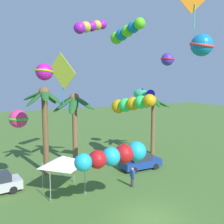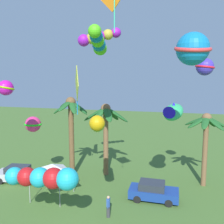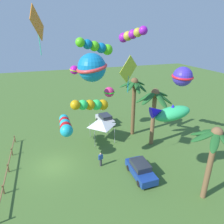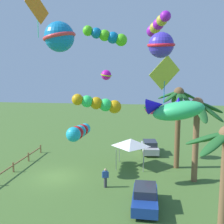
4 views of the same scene
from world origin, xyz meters
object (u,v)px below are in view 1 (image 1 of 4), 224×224
Objects in this scene: palm_tree_1 at (153,110)px; spectator_0 at (132,177)px; kite_ball_10 at (44,72)px; kite_tube_1 at (126,32)px; parked_car_1 at (140,161)px; kite_ball_0 at (18,119)px; palm_tree_2 at (45,110)px; kite_ball_3 at (202,45)px; kite_diamond_5 at (63,72)px; palm_tree_0 at (75,110)px; kite_tube_4 at (114,156)px; kite_tube_9 at (90,26)px; kite_ball_7 at (168,59)px; festival_tent at (63,161)px; kite_fish_8 at (143,95)px; kite_tube_2 at (131,104)px.

palm_tree_1 reaches higher than spectator_0.
kite_tube_1 is at bearing 10.02° from kite_ball_10.
parked_car_1 is 11.97m from kite_ball_0.
palm_tree_1 is at bearing 4.52° from palm_tree_2.
kite_ball_0 is 0.93× the size of kite_ball_3.
spectator_0 is 0.36× the size of kite_diamond_5.
palm_tree_0 is 1.66× the size of kite_diamond_5.
kite_tube_1 is (7.40, -3.60, 6.49)m from kite_ball_0.
kite_tube_4 is (-6.04, -6.32, 3.10)m from parked_car_1.
kite_tube_4 is at bearing -100.03° from kite_tube_9.
kite_tube_4 is 1.46× the size of kite_tube_9.
kite_ball_10 is at bearing 176.72° from kite_ball_3.
palm_tree_1 is 12.45m from kite_tube_9.
kite_ball_3 is at bearing -102.19° from palm_tree_1.
kite_ball_0 is 15.25m from kite_ball_7.
festival_tent is at bearing 57.33° from kite_ball_10.
palm_tree_2 is 2.79× the size of festival_tent.
kite_diamond_5 reaches higher than kite_fish_8.
palm_tree_1 is 2.00× the size of kite_tube_9.
kite_tube_4 is at bearing -66.62° from festival_tent.
kite_fish_8 is at bearing 9.13° from kite_tube_9.
kite_diamond_5 is at bearing -48.18° from palm_tree_2.
parked_car_1 is 12.34m from kite_tube_1.
kite_ball_10 is (-7.01, -1.09, 8.30)m from spectator_0.
kite_ball_0 is 9.64m from kite_tube_9.
palm_tree_0 is at bearing 159.24° from kite_fish_8.
spectator_0 is (2.31, -7.39, -4.73)m from palm_tree_0.
kite_tube_2 is at bearing -73.04° from kite_tube_9.
kite_ball_7 is (14.42, 0.32, 4.96)m from kite_ball_0.
kite_ball_7 reaches higher than kite_diamond_5.
palm_tree_0 reaches higher than festival_tent.
kite_tube_1 reaches higher than palm_tree_2.
palm_tree_2 is 3.92m from kite_diamond_5.
parked_car_1 is 9.27m from kite_tube_4.
kite_tube_1 is at bearing -137.15° from palm_tree_1.
kite_ball_3 reaches higher than festival_tent.
kite_ball_10 is at bearing -77.20° from kite_ball_0.
festival_tent is 1.34× the size of kite_ball_0.
kite_tube_2 is 2.53× the size of kite_ball_7.
palm_tree_1 is at bearing 19.78° from kite_tube_9.
kite_tube_9 reaches higher than kite_fish_8.
parked_car_1 is 4.33m from spectator_0.
spectator_0 is 10.56m from kite_diamond_5.
kite_tube_9 is (-8.30, -0.00, 2.48)m from kite_ball_7.
festival_tent is 0.65× the size of kite_diamond_5.
festival_tent is 6.79m from kite_tube_2.
kite_ball_10 reaches higher than palm_tree_1.
kite_ball_7 is (6.34, 3.95, 9.78)m from spectator_0.
kite_tube_1 reaches higher than festival_tent.
kite_fish_8 is (-0.95, 6.72, -4.24)m from kite_ball_3.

